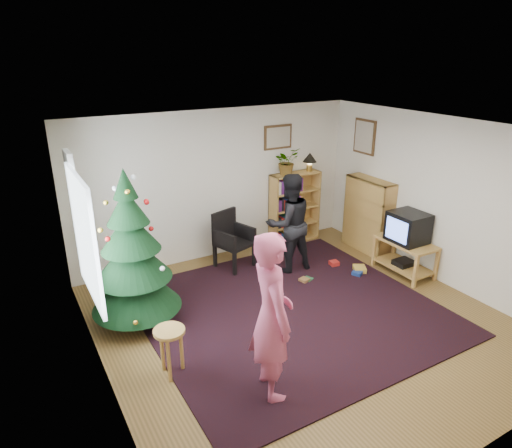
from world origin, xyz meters
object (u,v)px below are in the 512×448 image
christmas_tree (133,262)px  stool (170,340)px  person_standing (272,316)px  person_by_chair (289,223)px  picture_right (365,137)px  tv_stand (405,254)px  table_lamp (310,159)px  bookshelf_right (368,214)px  crt_tv (408,227)px  picture_back (278,137)px  bookshelf_back (295,207)px  potted_plant (287,161)px  armchair (231,237)px

christmas_tree → stool: 1.29m
person_standing → person_by_chair: 2.86m
picture_right → stool: size_ratio=1.05×
christmas_tree → tv_stand: 4.20m
table_lamp → bookshelf_right: bearing=-59.2°
tv_stand → person_by_chair: bearing=146.2°
person_standing → person_by_chair: bearing=-25.1°
picture_right → table_lamp: picture_right is taller
crt_tv → picture_back: bearing=116.7°
picture_right → christmas_tree: (-4.35, -0.66, -1.08)m
bookshelf_back → crt_tv: 2.14m
christmas_tree → crt_tv: size_ratio=3.86×
tv_stand → potted_plant: potted_plant is taller
bookshelf_right → table_lamp: 1.44m
person_standing → table_lamp: person_standing is taller
person_by_chair → picture_back: bearing=-109.5°
picture_back → armchair: 1.93m
picture_back → person_by_chair: bearing=-113.2°
picture_right → person_by_chair: size_ratio=0.37×
bookshelf_back → potted_plant: size_ratio=2.76×
christmas_tree → bookshelf_right: 4.23m
armchair → christmas_tree: bearing=-172.1°
christmas_tree → person_by_chair: bearing=6.4°
christmas_tree → person_standing: bearing=-67.3°
potted_plant → crt_tv: bearing=-64.1°
picture_back → crt_tv: picture_back is taller
person_standing → table_lamp: bearing=-28.7°
bookshelf_right → tv_stand: (-0.12, -1.00, -0.34)m
picture_back → stool: (-3.01, -2.60, -1.51)m
bookshelf_back → potted_plant: 0.89m
picture_right → christmas_tree: bearing=-171.4°
bookshelf_back → crt_tv: size_ratio=2.41×
person_by_chair → tv_stand: bearing=150.0°
picture_back → potted_plant: picture_back is taller
tv_stand → stool: (-4.08, -0.48, 0.12)m
crt_tv → person_by_chair: 1.85m
picture_right → tv_stand: size_ratio=0.64×
picture_back → picture_right: size_ratio=0.92×
bookshelf_right → tv_stand: 1.06m
stool → picture_back: bearing=40.8°
stool → table_lamp: table_lamp is taller
crt_tv → potted_plant: 2.34m
tv_stand → table_lamp: size_ratio=2.76×
armchair → person_by_chair: bearing=-58.2°
crt_tv → table_lamp: bearing=103.1°
potted_plant → picture_back: bearing=127.2°
christmas_tree → person_by_chair: size_ratio=1.30×
picture_right → table_lamp: 1.02m
picture_back → picture_right: picture_right is taller
person_standing → picture_back: bearing=-21.0°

